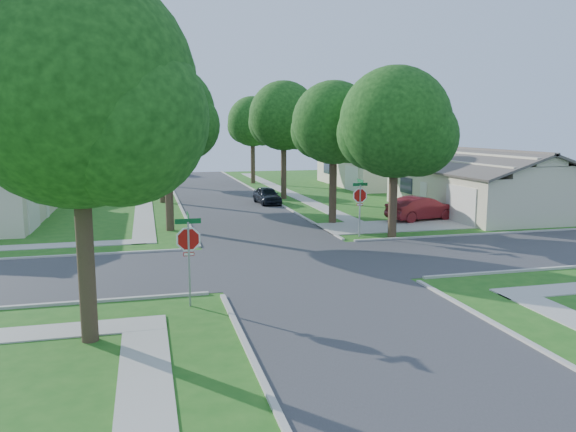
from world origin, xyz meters
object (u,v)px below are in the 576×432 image
at_px(tree_sw_corner, 79,100).
at_px(house_nw_far, 29,174).
at_px(car_curb_east, 267,195).
at_px(car_curb_west, 177,170).
at_px(tree_w_near, 168,118).
at_px(house_ne_far, 376,170).
at_px(stop_sign_ne, 360,198).
at_px(tree_w_far, 157,129).
at_px(stop_sign_sw, 189,243).
at_px(tree_ne_corner, 396,127).
at_px(car_driveway, 422,208).
at_px(house_ne_near, 483,189).
at_px(tree_e_mid, 284,119).
at_px(tree_e_far, 253,124).
at_px(tree_w_mid, 161,115).
at_px(tree_e_near, 334,127).

xyz_separation_m(tree_sw_corner, house_nw_far, (-8.56, 38.99, -4.75)).
xyz_separation_m(car_curb_east, car_curb_west, (-5.00, 27.46, -0.00)).
xyz_separation_m(tree_w_near, house_ne_far, (20.64, 19.99, -4.60)).
relative_size(stop_sign_ne, tree_w_far, 0.37).
distance_m(tree_sw_corner, car_curb_west, 53.37).
bearing_deg(stop_sign_ne, car_curb_west, 99.56).
height_order(stop_sign_sw, tree_ne_corner, tree_ne_corner).
relative_size(house_nw_far, car_curb_west, 3.13).
xyz_separation_m(tree_w_near, car_driveway, (14.97, -0.31, -5.38)).
height_order(tree_ne_corner, house_nw_far, tree_ne_corner).
bearing_deg(tree_ne_corner, house_ne_near, 35.18).
distance_m(tree_e_mid, tree_w_far, 16.06).
relative_size(tree_ne_corner, car_curb_west, 1.99).
xyz_separation_m(tree_e_mid, tree_sw_corner, (-12.19, -28.00, 0.01)).
height_order(tree_ne_corner, house_ne_near, tree_ne_corner).
xyz_separation_m(tree_sw_corner, car_driveway, (17.76, 15.69, -5.53)).
xyz_separation_m(stop_sign_ne, tree_e_far, (0.05, 29.31, 3.95)).
relative_size(tree_w_mid, car_curb_west, 2.20).
distance_m(tree_e_near, house_ne_near, 12.14).
distance_m(tree_w_near, house_ne_near, 21.24).
bearing_deg(stop_sign_ne, house_ne_far, 65.07).
distance_m(tree_e_near, tree_e_mid, 12.02).
bearing_deg(tree_e_far, house_nw_far, -174.47).
bearing_deg(tree_e_far, tree_e_near, -90.00).
height_order(stop_sign_sw, tree_w_far, tree_w_far).
bearing_deg(tree_w_mid, tree_w_near, -90.02).
relative_size(tree_w_mid, car_driveway, 2.14).
height_order(tree_ne_corner, house_ne_far, tree_ne_corner).
xyz_separation_m(stop_sign_sw, tree_w_mid, (0.06, 25.71, 4.46)).
distance_m(tree_e_mid, car_curb_west, 26.38).
relative_size(tree_e_far, tree_w_mid, 0.91).
bearing_deg(tree_e_near, tree_e_mid, 89.97).
distance_m(tree_ne_corner, car_driveway, 7.71).
height_order(tree_w_mid, car_curb_east, tree_w_mid).
xyz_separation_m(stop_sign_sw, car_driveway, (15.02, 13.40, -1.30)).
xyz_separation_m(stop_sign_ne, tree_w_mid, (-9.34, 16.31, 4.46)).
bearing_deg(tree_e_near, tree_w_mid, 128.05).
bearing_deg(house_nw_far, tree_e_near, -47.94).
bearing_deg(house_ne_near, car_curb_west, 117.61).
height_order(tree_w_near, tree_w_far, tree_w_near).
bearing_deg(car_driveway, house_nw_far, 36.77).
height_order(tree_e_near, tree_ne_corner, tree_ne_corner).
relative_size(tree_ne_corner, house_ne_far, 0.64).
height_order(tree_e_far, car_curb_east, tree_e_far).
bearing_deg(stop_sign_sw, tree_w_far, 89.93).
xyz_separation_m(tree_e_far, house_ne_far, (11.24, -5.01, -4.46)).
bearing_deg(tree_e_far, house_ne_far, -24.03).
bearing_deg(tree_e_near, tree_e_far, 90.00).
xyz_separation_m(tree_w_near, tree_w_mid, (0.00, 12.00, 0.37)).
xyz_separation_m(tree_w_mid, car_driveway, (14.96, -12.31, -5.75)).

